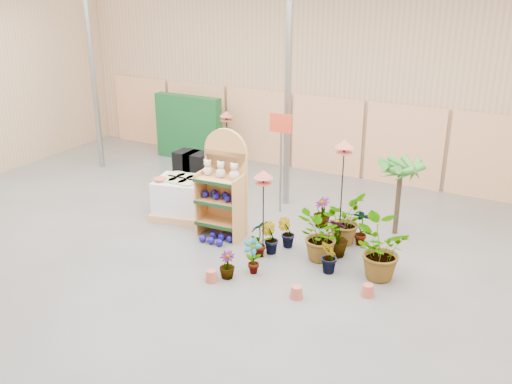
% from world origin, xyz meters
% --- Properties ---
extents(room, '(15.20, 12.10, 4.70)m').
position_xyz_m(room, '(0.00, 0.91, 2.21)').
color(room, '#575653').
rests_on(room, ground).
extents(display_shelf, '(0.93, 0.62, 2.15)m').
position_xyz_m(display_shelf, '(-0.40, 1.47, 0.98)').
color(display_shelf, tan).
rests_on(display_shelf, ground).
extents(teddy_bears, '(0.79, 0.20, 0.33)m').
position_xyz_m(teddy_bears, '(-0.38, 1.37, 1.36)').
color(teddy_bears, beige).
rests_on(teddy_bears, display_shelf).
extents(gazing_balls_shelf, '(0.79, 0.27, 0.15)m').
position_xyz_m(gazing_balls_shelf, '(-0.40, 1.35, 0.85)').
color(gazing_balls_shelf, navy).
rests_on(gazing_balls_shelf, display_shelf).
extents(gazing_balls_floor, '(0.63, 0.39, 0.15)m').
position_xyz_m(gazing_balls_floor, '(-0.32, 1.02, 0.07)').
color(gazing_balls_floor, navy).
rests_on(gazing_balls_floor, ground).
extents(pallet_stack, '(1.38, 1.23, 0.88)m').
position_xyz_m(pallet_stack, '(-1.62, 1.77, 0.43)').
color(pallet_stack, tan).
rests_on(pallet_stack, ground).
extents(charcoal_planters, '(0.80, 0.50, 1.00)m').
position_xyz_m(charcoal_planters, '(-2.25, 3.07, 0.50)').
color(charcoal_planters, black).
rests_on(charcoal_planters, ground).
extents(trellis_stock, '(2.00, 0.30, 1.80)m').
position_xyz_m(trellis_stock, '(-3.80, 5.20, 0.90)').
color(trellis_stock, '#114E20').
rests_on(trellis_stock, ground).
extents(offer_sign, '(0.50, 0.08, 2.20)m').
position_xyz_m(offer_sign, '(0.10, 2.98, 1.57)').
color(offer_sign, gray).
rests_on(offer_sign, ground).
extents(bird_table_front, '(0.34, 0.34, 1.70)m').
position_xyz_m(bird_table_front, '(0.77, 0.90, 1.57)').
color(bird_table_front, black).
rests_on(bird_table_front, ground).
extents(bird_table_right, '(0.34, 0.34, 2.17)m').
position_xyz_m(bird_table_right, '(1.90, 1.82, 2.02)').
color(bird_table_right, black).
rests_on(bird_table_right, ground).
extents(bird_table_back, '(0.34, 0.34, 1.69)m').
position_xyz_m(bird_table_back, '(-2.18, 4.55, 1.56)').
color(bird_table_back, black).
rests_on(bird_table_back, ground).
extents(palm, '(0.70, 0.70, 1.66)m').
position_xyz_m(palm, '(2.64, 3.08, 1.41)').
color(palm, '#3B2F1F').
rests_on(palm, ground).
extents(potted_plant_0, '(0.39, 0.47, 0.76)m').
position_xyz_m(potted_plant_0, '(0.69, 0.91, 0.38)').
color(potted_plant_0, '#348129').
rests_on(potted_plant_0, ground).
extents(potted_plant_1, '(0.34, 0.28, 0.60)m').
position_xyz_m(potted_plant_1, '(0.80, 1.11, 0.30)').
color(potted_plant_1, '#348129').
rests_on(potted_plant_1, ground).
extents(potted_plant_2, '(0.81, 0.92, 0.96)m').
position_xyz_m(potted_plant_2, '(1.75, 1.27, 0.48)').
color(potted_plant_2, '#348129').
rests_on(potted_plant_2, ground).
extents(potted_plant_3, '(0.48, 0.48, 0.76)m').
position_xyz_m(potted_plant_3, '(1.94, 1.59, 0.38)').
color(potted_plant_3, '#348129').
rests_on(potted_plant_3, ground).
extents(potted_plant_4, '(0.43, 0.32, 0.75)m').
position_xyz_m(potted_plant_4, '(2.20, 2.25, 0.38)').
color(potted_plant_4, '#348129').
rests_on(potted_plant_4, ground).
extents(potted_plant_5, '(0.39, 0.35, 0.58)m').
position_xyz_m(potted_plant_5, '(0.96, 1.49, 0.29)').
color(potted_plant_5, '#348129').
rests_on(potted_plant_5, ground).
extents(potted_plant_6, '(0.84, 0.94, 0.95)m').
position_xyz_m(potted_plant_6, '(1.84, 2.20, 0.47)').
color(potted_plant_6, '#348129').
rests_on(potted_plant_6, ground).
extents(potted_plant_7, '(0.30, 0.30, 0.49)m').
position_xyz_m(potted_plant_7, '(0.58, -0.07, 0.25)').
color(potted_plant_7, '#348129').
rests_on(potted_plant_7, ground).
extents(potted_plant_8, '(0.37, 0.28, 0.65)m').
position_xyz_m(potted_plant_8, '(0.89, 0.28, 0.32)').
color(potted_plant_8, '#348129').
rests_on(potted_plant_8, ground).
extents(potted_plant_9, '(0.43, 0.45, 0.64)m').
position_xyz_m(potted_plant_9, '(2.07, 0.89, 0.32)').
color(potted_plant_9, '#348129').
rests_on(potted_plant_9, ground).
extents(potted_plant_10, '(1.10, 1.00, 1.06)m').
position_xyz_m(potted_plant_10, '(2.84, 1.14, 0.53)').
color(potted_plant_10, '#348129').
rests_on(potted_plant_10, ground).
extents(potted_plant_11, '(0.49, 0.49, 0.63)m').
position_xyz_m(potted_plant_11, '(1.21, 2.68, 0.32)').
color(potted_plant_11, '#348129').
rests_on(potted_plant_11, ground).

